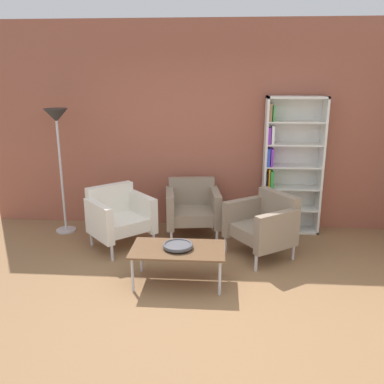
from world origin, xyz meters
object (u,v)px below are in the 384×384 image
bookshelf_tall (288,167)px  armchair_corner_red (192,207)px  coffee_table_low (178,251)px  decorative_bowl (178,245)px  armchair_near_window (119,216)px  floor_lamp_torchiere (57,130)px  armchair_by_bookshelf (264,224)px

bookshelf_tall → armchair_corner_red: (-1.31, -0.32, -0.52)m
coffee_table_low → decorative_bowl: size_ratio=3.12×
coffee_table_low → armchair_corner_red: armchair_corner_red is taller
armchair_near_window → floor_lamp_torchiere: (-0.91, 0.46, 1.03)m
coffee_table_low → floor_lamp_torchiere: 2.51m
coffee_table_low → armchair_corner_red: (0.06, 1.36, 0.05)m
armchair_by_bookshelf → armchair_near_window: 1.86m
bookshelf_tall → armchair_by_bookshelf: bearing=-113.5°
coffee_table_low → bookshelf_tall: bearing=50.9°
armchair_corner_red → armchair_by_bookshelf: same height
coffee_table_low → armchair_by_bookshelf: size_ratio=1.06×
coffee_table_low → armchair_by_bookshelf: armchair_by_bookshelf is taller
decorative_bowl → floor_lamp_torchiere: 2.48m
armchair_near_window → floor_lamp_torchiere: bearing=111.0°
armchair_corner_red → armchair_near_window: (-0.93, -0.42, 0.00)m
bookshelf_tall → floor_lamp_torchiere: bookshelf_tall is taller
armchair_by_bookshelf → armchair_near_window: (-1.85, 0.16, 0.00)m
decorative_bowl → floor_lamp_torchiere: floor_lamp_torchiere is taller
armchair_corner_red → armchair_by_bookshelf: size_ratio=0.84×
coffee_table_low → floor_lamp_torchiere: floor_lamp_torchiere is taller
bookshelf_tall → armchair_near_window: bearing=-161.8°
armchair_by_bookshelf → armchair_near_window: bearing=-130.2°
bookshelf_tall → armchair_near_window: bookshelf_tall is taller
armchair_corner_red → armchair_by_bookshelf: bearing=-39.8°
coffee_table_low → armchair_near_window: armchair_near_window is taller
bookshelf_tall → armchair_near_window: size_ratio=2.00×
bookshelf_tall → armchair_near_window: 2.41m
armchair_by_bookshelf → floor_lamp_torchiere: floor_lamp_torchiere is taller
bookshelf_tall → armchair_near_window: (-2.24, -0.74, -0.52)m
floor_lamp_torchiere → decorative_bowl: bearing=-38.3°
bookshelf_tall → floor_lamp_torchiere: 3.20m
bookshelf_tall → coffee_table_low: bearing=-129.1°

